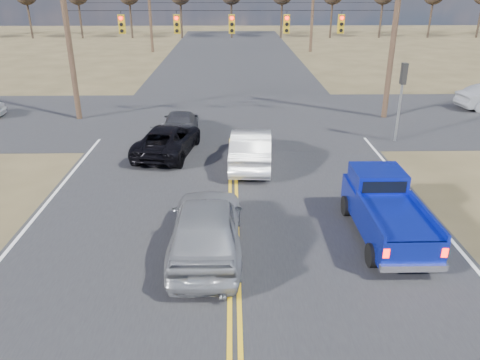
{
  "coord_description": "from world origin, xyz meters",
  "views": [
    {
      "loc": [
        -0.03,
        -8.86,
        7.48
      ],
      "look_at": [
        0.22,
        5.14,
        1.5
      ],
      "focal_mm": 35.0,
      "sensor_mm": 36.0,
      "label": 1
    }
  ],
  "objects_px": {
    "dgrey_car_queue": "(181,123)",
    "silver_suv": "(206,226)",
    "pickup_truck": "(386,210)",
    "white_car_queue": "(251,148)",
    "black_suv": "(168,140)"
  },
  "relations": [
    {
      "from": "pickup_truck",
      "to": "dgrey_car_queue",
      "type": "height_order",
      "value": "pickup_truck"
    },
    {
      "from": "black_suv",
      "to": "dgrey_car_queue",
      "type": "distance_m",
      "value": 2.97
    },
    {
      "from": "silver_suv",
      "to": "black_suv",
      "type": "height_order",
      "value": "silver_suv"
    },
    {
      "from": "silver_suv",
      "to": "dgrey_car_queue",
      "type": "relative_size",
      "value": 1.2
    },
    {
      "from": "silver_suv",
      "to": "white_car_queue",
      "type": "xyz_separation_m",
      "value": [
        1.6,
        7.23,
        -0.09
      ]
    },
    {
      "from": "pickup_truck",
      "to": "silver_suv",
      "type": "distance_m",
      "value": 5.63
    },
    {
      "from": "pickup_truck",
      "to": "black_suv",
      "type": "relative_size",
      "value": 0.99
    },
    {
      "from": "silver_suv",
      "to": "black_suv",
      "type": "relative_size",
      "value": 1.06
    },
    {
      "from": "silver_suv",
      "to": "dgrey_car_queue",
      "type": "distance_m",
      "value": 11.84
    },
    {
      "from": "pickup_truck",
      "to": "dgrey_car_queue",
      "type": "distance_m",
      "value": 13.07
    },
    {
      "from": "silver_suv",
      "to": "black_suv",
      "type": "bearing_deg",
      "value": -75.64
    },
    {
      "from": "silver_suv",
      "to": "white_car_queue",
      "type": "relative_size",
      "value": 1.07
    },
    {
      "from": "dgrey_car_queue",
      "to": "white_car_queue",
      "type": "bearing_deg",
      "value": 126.32
    },
    {
      "from": "dgrey_car_queue",
      "to": "silver_suv",
      "type": "bearing_deg",
      "value": 97.35
    },
    {
      "from": "dgrey_car_queue",
      "to": "pickup_truck",
      "type": "bearing_deg",
      "value": 122.87
    }
  ]
}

